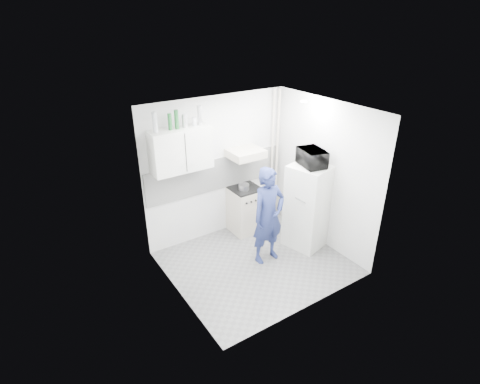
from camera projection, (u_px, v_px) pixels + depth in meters
floor at (256, 263)px, 6.33m from camera, size 2.80×2.80×0.00m
ceiling at (260, 110)px, 5.20m from camera, size 2.80×2.80×0.00m
wall_back at (217, 168)px, 6.71m from camera, size 2.80×0.00×2.80m
wall_left at (174, 219)px, 5.08m from camera, size 0.00×2.60×2.60m
wall_right at (324, 174)px, 6.46m from camera, size 0.00×2.60×2.60m
person at (268, 216)px, 6.10m from camera, size 0.62×0.42×1.67m
stove at (245, 210)px, 7.11m from camera, size 0.55×0.55×0.87m
fridge at (308, 206)px, 6.55m from camera, size 0.77×0.77×1.53m
stove_top at (245, 188)px, 6.91m from camera, size 0.52×0.52×0.03m
saucepan at (244, 187)px, 6.80m from camera, size 0.19×0.19×0.11m
microwave at (312, 158)px, 6.15m from camera, size 0.58×0.45×0.29m
bottle_a at (155, 122)px, 5.55m from camera, size 0.07×0.07×0.31m
bottle_c at (170, 122)px, 5.68m from camera, size 0.06×0.06×0.26m
bottle_d at (177, 119)px, 5.73m from camera, size 0.07×0.07×0.29m
canister_a at (185, 121)px, 5.81m from camera, size 0.08×0.08×0.21m
canister_b at (194, 122)px, 5.91m from camera, size 0.07×0.07×0.14m
bottle_e at (200, 115)px, 5.92m from camera, size 0.08×0.08×0.31m
upper_cabinet at (181, 150)px, 5.96m from camera, size 1.00×0.35×0.70m
range_hood at (246, 153)px, 6.62m from camera, size 0.60×0.50×0.14m
backsplash at (218, 174)px, 6.74m from camera, size 2.74×0.03×0.60m
pipe_a at (277, 156)px, 7.29m from camera, size 0.05×0.05×2.60m
pipe_b at (272, 157)px, 7.23m from camera, size 0.04×0.04×2.60m
ceiling_spot_fixture at (304, 101)px, 5.85m from camera, size 0.10×0.10×0.02m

